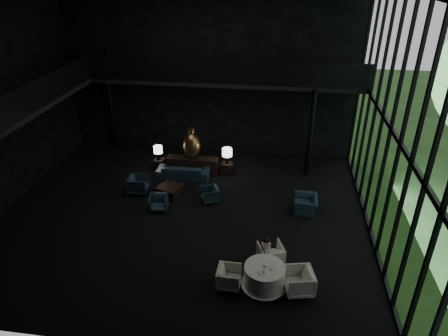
# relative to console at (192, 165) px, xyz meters

# --- Properties ---
(floor) EXTENTS (14.00, 12.00, 0.02)m
(floor) POSITION_rel_console_xyz_m (0.40, -3.46, -0.37)
(floor) COLOR black
(floor) RESTS_ON ground
(wall_back) EXTENTS (14.00, 0.04, 8.00)m
(wall_back) POSITION_rel_console_xyz_m (0.40, 2.54, 3.63)
(wall_back) COLOR black
(wall_back) RESTS_ON ground
(wall_front) EXTENTS (14.00, 0.04, 8.00)m
(wall_front) POSITION_rel_console_xyz_m (0.40, -9.46, 3.63)
(wall_front) COLOR black
(wall_front) RESTS_ON ground
(curtain_wall) EXTENTS (0.20, 12.00, 8.00)m
(curtain_wall) POSITION_rel_console_xyz_m (7.35, -3.46, 3.63)
(curtain_wall) COLOR black
(curtain_wall) RESTS_ON ground
(mezzanine_left) EXTENTS (2.00, 12.00, 0.25)m
(mezzanine_left) POSITION_rel_console_xyz_m (-5.60, -3.46, 3.63)
(mezzanine_left) COLOR black
(mezzanine_left) RESTS_ON wall_left
(mezzanine_back) EXTENTS (12.00, 2.00, 0.25)m
(mezzanine_back) POSITION_rel_console_xyz_m (1.40, 1.54, 3.63)
(mezzanine_back) COLOR black
(mezzanine_back) RESTS_ON wall_back
(railing_left) EXTENTS (0.06, 12.00, 1.00)m
(railing_left) POSITION_rel_console_xyz_m (-4.60, -3.46, 4.23)
(railing_left) COLOR black
(railing_left) RESTS_ON mezzanine_left
(railing_back) EXTENTS (12.00, 0.06, 1.00)m
(railing_back) POSITION_rel_console_xyz_m (1.40, 0.54, 4.23)
(railing_back) COLOR black
(railing_back) RESTS_ON mezzanine_back
(column_nw) EXTENTS (0.24, 0.24, 4.00)m
(column_nw) POSITION_rel_console_xyz_m (-4.60, 2.24, 1.63)
(column_nw) COLOR black
(column_nw) RESTS_ON floor
(column_ne) EXTENTS (0.24, 0.24, 4.00)m
(column_ne) POSITION_rel_console_xyz_m (5.20, 0.54, 1.63)
(column_ne) COLOR black
(column_ne) RESTS_ON floor
(console) EXTENTS (2.31, 0.53, 0.74)m
(console) POSITION_rel_console_xyz_m (0.00, 0.00, 0.00)
(console) COLOR black
(console) RESTS_ON floor
(bronze_urn) EXTENTS (0.78, 0.78, 1.45)m
(bronze_urn) POSITION_rel_console_xyz_m (0.00, 0.05, 0.99)
(bronze_urn) COLOR #995B24
(bronze_urn) RESTS_ON console
(side_table_left) EXTENTS (0.45, 0.45, 0.50)m
(side_table_left) POSITION_rel_console_xyz_m (-1.60, 0.09, -0.12)
(side_table_left) COLOR black
(side_table_left) RESTS_ON floor
(table_lamp_left) EXTENTS (0.41, 0.41, 0.68)m
(table_lamp_left) POSITION_rel_console_xyz_m (-1.60, 0.07, 0.62)
(table_lamp_left) COLOR black
(table_lamp_left) RESTS_ON side_table_left
(side_table_right) EXTENTS (0.47, 0.47, 0.52)m
(side_table_right) POSITION_rel_console_xyz_m (1.60, 0.12, -0.11)
(side_table_right) COLOR black
(side_table_right) RESTS_ON floor
(table_lamp_right) EXTENTS (0.45, 0.45, 0.75)m
(table_lamp_right) POSITION_rel_console_xyz_m (1.60, 0.09, 0.68)
(table_lamp_right) COLOR black
(table_lamp_right) RESTS_ON side_table_right
(sofa) EXTENTS (2.61, 0.81, 1.02)m
(sofa) POSITION_rel_console_xyz_m (-0.28, -0.64, 0.14)
(sofa) COLOR #2C3F49
(sofa) RESTS_ON floor
(lounge_armchair_west) EXTENTS (0.84, 0.89, 0.86)m
(lounge_armchair_west) POSITION_rel_console_xyz_m (-1.86, -2.08, 0.06)
(lounge_armchair_west) COLOR black
(lounge_armchair_west) RESTS_ON floor
(lounge_armchair_east) EXTENTS (0.74, 0.76, 0.61)m
(lounge_armchair_east) POSITION_rel_console_xyz_m (1.23, -2.34, -0.06)
(lounge_armchair_east) COLOR #2B4048
(lounge_armchair_east) RESTS_ON floor
(lounge_armchair_south) EXTENTS (0.68, 0.65, 0.63)m
(lounge_armchair_south) POSITION_rel_console_xyz_m (-0.64, -3.26, -0.05)
(lounge_armchair_south) COLOR #1A2A3D
(lounge_armchair_south) RESTS_ON floor
(window_armchair) EXTENTS (0.62, 0.93, 0.80)m
(window_armchair) POSITION_rel_console_xyz_m (5.03, -2.55, 0.03)
(window_armchair) COLOR #213445
(window_armchair) RESTS_ON floor
(coffee_table) EXTENTS (1.15, 1.15, 0.40)m
(coffee_table) POSITION_rel_console_xyz_m (-0.52, -2.06, -0.17)
(coffee_table) COLOR black
(coffee_table) RESTS_ON floor
(dining_table) EXTENTS (1.38, 1.38, 0.75)m
(dining_table) POSITION_rel_console_xyz_m (3.66, -6.83, -0.04)
(dining_table) COLOR white
(dining_table) RESTS_ON floor
(dining_chair_north) EXTENTS (0.94, 0.91, 0.76)m
(dining_chair_north) POSITION_rel_console_xyz_m (3.81, -5.75, 0.01)
(dining_chair_north) COLOR beige
(dining_chair_north) RESTS_ON floor
(dining_chair_east) EXTENTS (0.97, 1.02, 0.89)m
(dining_chair_east) POSITION_rel_console_xyz_m (4.67, -6.89, 0.08)
(dining_chair_east) COLOR silver
(dining_chair_east) RESTS_ON floor
(dining_chair_west) EXTENTS (0.62, 0.66, 0.67)m
(dining_chair_west) POSITION_rel_console_xyz_m (2.62, -6.95, -0.03)
(dining_chair_west) COLOR white
(dining_chair_west) RESTS_ON floor
(child) EXTENTS (0.30, 0.30, 0.64)m
(child) POSITION_rel_console_xyz_m (3.65, -5.90, 0.40)
(child) COLOR #E89DBF
(child) RESTS_ON dining_chair_north
(plate_a) EXTENTS (0.30, 0.30, 0.02)m
(plate_a) POSITION_rel_console_xyz_m (3.58, -7.06, 0.39)
(plate_a) COLOR white
(plate_a) RESTS_ON dining_table
(plate_b) EXTENTS (0.26, 0.26, 0.02)m
(plate_b) POSITION_rel_console_xyz_m (3.84, -6.69, 0.39)
(plate_b) COLOR white
(plate_b) RESTS_ON dining_table
(saucer) EXTENTS (0.17, 0.17, 0.01)m
(saucer) POSITION_rel_console_xyz_m (3.88, -6.93, 0.39)
(saucer) COLOR white
(saucer) RESTS_ON dining_table
(coffee_cup) EXTENTS (0.10, 0.10, 0.06)m
(coffee_cup) POSITION_rel_console_xyz_m (3.84, -6.93, 0.42)
(coffee_cup) COLOR white
(coffee_cup) RESTS_ON saucer
(cereal_bowl) EXTENTS (0.15, 0.15, 0.08)m
(cereal_bowl) POSITION_rel_console_xyz_m (3.67, -6.78, 0.42)
(cereal_bowl) COLOR white
(cereal_bowl) RESTS_ON dining_table
(cream_pot) EXTENTS (0.06, 0.06, 0.06)m
(cream_pot) POSITION_rel_console_xyz_m (3.64, -7.08, 0.41)
(cream_pot) COLOR #99999E
(cream_pot) RESTS_ON dining_table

